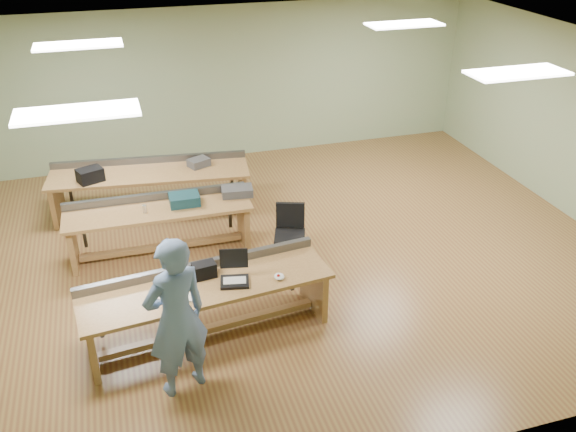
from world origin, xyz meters
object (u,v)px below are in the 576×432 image
(camera_bag, at_px, (204,270))
(parts_bin_teal, at_px, (184,199))
(parts_bin_grey, at_px, (237,191))
(mug, at_px, (174,201))
(workbench_back, at_px, (150,181))
(laptop_base, at_px, (235,282))
(workbench_mid, at_px, (159,220))
(workbench_front, at_px, (207,296))
(drinks_can, at_px, (145,209))
(task_chair, at_px, (290,243))
(person, at_px, (176,318))

(camera_bag, bearing_deg, parts_bin_teal, 81.29)
(parts_bin_grey, xyz_separation_m, mug, (-0.96, -0.02, -0.02))
(workbench_back, height_order, parts_bin_teal, parts_bin_teal)
(workbench_back, distance_m, parts_bin_teal, 1.44)
(laptop_base, distance_m, camera_bag, 0.41)
(workbench_mid, bearing_deg, workbench_front, -79.95)
(workbench_front, bearing_deg, laptop_base, -22.31)
(workbench_mid, height_order, parts_bin_grey, parts_bin_grey)
(parts_bin_teal, relative_size, drinks_can, 3.90)
(camera_bag, distance_m, parts_bin_teal, 1.98)
(laptop_base, xyz_separation_m, mug, (-0.43, 2.28, 0.03))
(laptop_base, height_order, camera_bag, camera_bag)
(workbench_mid, height_order, camera_bag, camera_bag)
(camera_bag, distance_m, task_chair, 1.86)
(workbench_back, height_order, drinks_can, drinks_can)
(person, bearing_deg, workbench_front, -138.00)
(workbench_front, xyz_separation_m, person, (-0.45, -0.83, 0.40))
(workbench_back, distance_m, camera_bag, 3.38)
(drinks_can, bearing_deg, parts_bin_grey, 6.65)
(parts_bin_teal, height_order, parts_bin_grey, parts_bin_teal)
(laptop_base, relative_size, parts_bin_teal, 0.77)
(parts_bin_grey, bearing_deg, drinks_can, -173.35)
(camera_bag, xyz_separation_m, parts_bin_teal, (0.04, 1.98, -0.02))
(workbench_back, bearing_deg, person, -84.24)
(drinks_can, bearing_deg, workbench_back, 82.27)
(workbench_back, bearing_deg, laptop_base, -72.30)
(task_chair, height_order, mug, task_chair)
(camera_bag, bearing_deg, workbench_mid, 92.69)
(mug, distance_m, drinks_can, 0.46)
(workbench_back, xyz_separation_m, laptop_base, (0.67, -3.59, 0.20))
(workbench_mid, distance_m, mug, 0.35)
(task_chair, distance_m, drinks_can, 2.17)
(camera_bag, relative_size, parts_bin_teal, 0.62)
(laptop_base, xyz_separation_m, task_chair, (1.09, 1.34, -0.43))
(laptop_base, bearing_deg, workbench_front, 175.81)
(parts_bin_teal, relative_size, parts_bin_grey, 0.94)
(workbench_front, bearing_deg, drinks_can, 98.53)
(workbench_back, bearing_deg, parts_bin_grey, -39.72)
(camera_bag, bearing_deg, mug, 85.55)
(workbench_front, height_order, camera_bag, camera_bag)
(person, distance_m, mug, 3.04)
(laptop_base, xyz_separation_m, parts_bin_teal, (-0.27, 2.23, 0.06))
(laptop_base, relative_size, drinks_can, 2.99)
(workbench_mid, height_order, laptop_base, workbench_mid)
(person, bearing_deg, laptop_base, -156.18)
(task_chair, bearing_deg, camera_bag, -123.14)
(workbench_front, relative_size, camera_bag, 11.23)
(laptop_base, relative_size, parts_bin_grey, 0.72)
(parts_bin_grey, bearing_deg, workbench_back, 133.14)
(workbench_back, xyz_separation_m, parts_bin_teal, (0.39, -1.36, 0.26))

